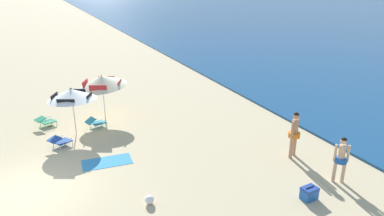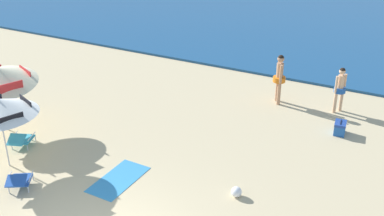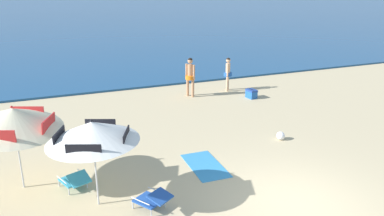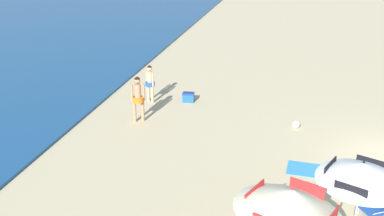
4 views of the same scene
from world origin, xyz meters
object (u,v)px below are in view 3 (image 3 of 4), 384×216
Objects in this scene: beach_umbrella_striped_main at (92,132)px; beach_umbrella_striped_second at (13,118)px; person_standing_beside at (228,72)px; cooler_box at (251,94)px; lounge_chair_facing_sea at (75,180)px; person_standing_near_shore at (190,74)px; beach_towel at (205,165)px; beach_ball at (281,136)px; lounge_chair_beside_umbrella at (153,199)px.

beach_umbrella_striped_second reaches higher than beach_umbrella_striped_main.
beach_umbrella_striped_second is 1.99× the size of person_standing_beside.
beach_umbrella_striped_second is at bearing -154.15° from cooler_box.
lounge_chair_facing_sea is 10.49m from person_standing_beside.
beach_umbrella_striped_main is 10.19m from cooler_box.
person_standing_near_shore is 2.09m from person_standing_beside.
lounge_chair_facing_sea is 0.62× the size of person_standing_beside.
beach_umbrella_striped_second is at bearing -139.89° from person_standing_near_shore.
beach_umbrella_striped_second reaches higher than cooler_box.
person_standing_near_shore is 7.13m from beach_towel.
beach_umbrella_striped_main reaches higher than beach_towel.
beach_umbrella_striped_second reaches higher than person_standing_beside.
person_standing_near_shore is at bearing 98.10° from beach_ball.
beach_umbrella_striped_main is 0.85× the size of beach_umbrella_striped_second.
beach_umbrella_striped_main is 9.30m from person_standing_near_shore.
beach_ball is at bearing 0.39° from beach_umbrella_striped_second.
beach_towel is at bearing -122.28° from person_standing_beside.
lounge_chair_facing_sea is 8.86m from person_standing_near_shore.
beach_umbrella_striped_second is 5.20m from beach_towel.
person_standing_near_shore reaches higher than person_standing_beside.
cooler_box is at bearing 32.17° from lounge_chair_facing_sea.
beach_umbrella_striped_main is at bearing -165.83° from beach_ball.
beach_towel is at bearing 14.77° from beach_umbrella_striped_main.
beach_towel is (3.16, 0.83, -1.84)m from beach_umbrella_striped_main.
person_standing_beside is 6.32m from beach_ball.
person_standing_beside is at bearing 78.66° from beach_ball.
person_standing_near_shore is at bearing 151.87° from cooler_box.
beach_umbrella_striped_second is 3.24× the size of lounge_chair_beside_umbrella.
beach_umbrella_striped_second is at bearing 153.10° from lounge_chair_facing_sea.
beach_towel is at bearing -131.79° from cooler_box.
beach_umbrella_striped_main reaches higher than lounge_chair_facing_sea.
lounge_chair_facing_sea is 0.56× the size of person_standing_near_shore.
lounge_chair_beside_umbrella is at bearing -38.96° from beach_umbrella_striped_second.
lounge_chair_facing_sea is 3.61× the size of beach_ball.
beach_umbrella_striped_main is at bearing -134.18° from person_standing_beside.
beach_umbrella_striped_main is at bearing -65.03° from lounge_chair_facing_sea.
person_standing_near_shore is 6.46× the size of beach_ball.
beach_umbrella_striped_main is 5.16× the size of cooler_box.
lounge_chair_facing_sea reaches higher than cooler_box.
beach_umbrella_striped_main is at bearing -43.01° from beach_umbrella_striped_second.
beach_umbrella_striped_main is 3.75m from beach_towel.
lounge_chair_beside_umbrella is 0.55× the size of person_standing_near_shore.
lounge_chair_beside_umbrella is 5.65m from beach_ball.
beach_umbrella_striped_second is 2.11m from lounge_chair_facing_sea.
cooler_box is 7.17m from beach_towel.
beach_ball reaches higher than beach_towel.
person_standing_near_shore is 3.41× the size of cooler_box.
beach_umbrella_striped_main reaches higher than lounge_chair_beside_umbrella.
beach_ball is at bearing -109.75° from cooler_box.
beach_umbrella_striped_main reaches higher than beach_ball.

